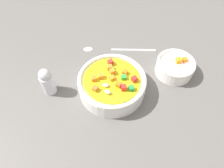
{
  "coord_description": "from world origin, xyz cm",
  "views": [
    {
      "loc": [
        -27.16,
        -18.83,
        47.14
      ],
      "look_at": [
        0.0,
        0.0,
        2.6
      ],
      "focal_mm": 33.17,
      "sensor_mm": 36.0,
      "label": 1
    }
  ],
  "objects": [
    {
      "name": "spoon",
      "position": [
        13.38,
        8.3,
        0.43
      ],
      "size": [
        14.04,
        20.25,
        0.99
      ],
      "rotation": [
        0.0,
        0.0,
        2.15
      ],
      "color": "silver",
      "rests_on": "ground_plane"
    },
    {
      "name": "soup_bowl_main",
      "position": [
        -0.0,
        -0.01,
        2.8
      ],
      "size": [
        18.11,
        18.11,
        6.17
      ],
      "color": "white",
      "rests_on": "ground_plane"
    },
    {
      "name": "ground_plane",
      "position": [
        0.0,
        0.0,
        -1.0
      ],
      "size": [
        140.0,
        140.0,
        2.0
      ],
      "primitive_type": "cube",
      "color": "#565451"
    },
    {
      "name": "pepper_shaker",
      "position": [
        -9.92,
        13.79,
        4.17
      ],
      "size": [
        3.52,
        3.52,
        8.44
      ],
      "color": "silver",
      "rests_on": "ground_plane"
    },
    {
      "name": "side_bowl_small",
      "position": [
        15.66,
        -11.24,
        2.3
      ],
      "size": [
        10.93,
        10.93,
        5.22
      ],
      "color": "white",
      "rests_on": "ground_plane"
    }
  ]
}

